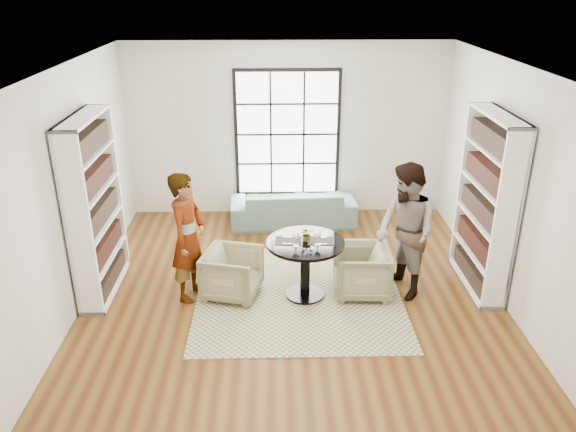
{
  "coord_description": "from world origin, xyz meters",
  "views": [
    {
      "loc": [
        -0.23,
        -6.47,
        3.97
      ],
      "look_at": [
        -0.05,
        0.4,
        1.01
      ],
      "focal_mm": 35.0,
      "sensor_mm": 36.0,
      "label": 1
    }
  ],
  "objects_px": {
    "person_right": "(406,232)",
    "armchair_right": "(361,271)",
    "person_left": "(188,237)",
    "wine_glass_right": "(318,235)",
    "armchair_left": "(232,273)",
    "flower_centerpiece": "(307,234)",
    "wine_glass_left": "(296,236)",
    "sofa": "(293,206)",
    "pedestal_table": "(305,257)"
  },
  "relations": [
    {
      "from": "armchair_right",
      "to": "flower_centerpiece",
      "type": "bearing_deg",
      "value": -85.42
    },
    {
      "from": "wine_glass_right",
      "to": "pedestal_table",
      "type": "bearing_deg",
      "value": 145.3
    },
    {
      "from": "pedestal_table",
      "to": "armchair_left",
      "type": "xyz_separation_m",
      "value": [
        -0.96,
        0.05,
        -0.26
      ]
    },
    {
      "from": "person_right",
      "to": "armchair_right",
      "type": "bearing_deg",
      "value": -109.69
    },
    {
      "from": "armchair_right",
      "to": "person_left",
      "type": "xyz_separation_m",
      "value": [
        -2.27,
        -0.0,
        0.53
      ]
    },
    {
      "from": "sofa",
      "to": "armchair_left",
      "type": "bearing_deg",
      "value": 66.41
    },
    {
      "from": "person_left",
      "to": "armchair_left",
      "type": "bearing_deg",
      "value": -71.61
    },
    {
      "from": "flower_centerpiece",
      "to": "sofa",
      "type": "bearing_deg",
      "value": 92.26
    },
    {
      "from": "person_left",
      "to": "wine_glass_left",
      "type": "bearing_deg",
      "value": -79.4
    },
    {
      "from": "person_left",
      "to": "wine_glass_left",
      "type": "xyz_separation_m",
      "value": [
        1.38,
        -0.19,
        0.09
      ]
    },
    {
      "from": "pedestal_table",
      "to": "person_left",
      "type": "height_order",
      "value": "person_left"
    },
    {
      "from": "wine_glass_left",
      "to": "wine_glass_right",
      "type": "relative_size",
      "value": 1.06
    },
    {
      "from": "wine_glass_left",
      "to": "flower_centerpiece",
      "type": "distance_m",
      "value": 0.23
    },
    {
      "from": "person_left",
      "to": "wine_glass_right",
      "type": "bearing_deg",
      "value": -76.86
    },
    {
      "from": "person_right",
      "to": "wine_glass_left",
      "type": "height_order",
      "value": "person_right"
    },
    {
      "from": "pedestal_table",
      "to": "armchair_right",
      "type": "distance_m",
      "value": 0.79
    },
    {
      "from": "person_right",
      "to": "flower_centerpiece",
      "type": "bearing_deg",
      "value": -108.49
    },
    {
      "from": "wine_glass_left",
      "to": "person_left",
      "type": "bearing_deg",
      "value": 172.22
    },
    {
      "from": "sofa",
      "to": "person_right",
      "type": "relative_size",
      "value": 1.17
    },
    {
      "from": "sofa",
      "to": "wine_glass_left",
      "type": "xyz_separation_m",
      "value": [
        -0.05,
        -2.56,
        0.64
      ]
    },
    {
      "from": "pedestal_table",
      "to": "wine_glass_left",
      "type": "height_order",
      "value": "wine_glass_left"
    },
    {
      "from": "armchair_left",
      "to": "wine_glass_left",
      "type": "xyz_separation_m",
      "value": [
        0.83,
        -0.19,
        0.63
      ]
    },
    {
      "from": "pedestal_table",
      "to": "armchair_left",
      "type": "distance_m",
      "value": 1.0
    },
    {
      "from": "wine_glass_right",
      "to": "person_right",
      "type": "bearing_deg",
      "value": 7.65
    },
    {
      "from": "person_right",
      "to": "wine_glass_left",
      "type": "relative_size",
      "value": 8.92
    },
    {
      "from": "pedestal_table",
      "to": "wine_glass_right",
      "type": "xyz_separation_m",
      "value": [
        0.15,
        -0.1,
        0.36
      ]
    },
    {
      "from": "armchair_left",
      "to": "person_right",
      "type": "height_order",
      "value": "person_right"
    },
    {
      "from": "armchair_right",
      "to": "person_right",
      "type": "xyz_separation_m",
      "value": [
        0.55,
        -0.0,
        0.57
      ]
    },
    {
      "from": "person_left",
      "to": "flower_centerpiece",
      "type": "relative_size",
      "value": 9.26
    },
    {
      "from": "sofa",
      "to": "person_right",
      "type": "xyz_separation_m",
      "value": [
        1.38,
        -2.37,
        0.6
      ]
    },
    {
      "from": "pedestal_table",
      "to": "sofa",
      "type": "bearing_deg",
      "value": 91.84
    },
    {
      "from": "armchair_left",
      "to": "armchair_right",
      "type": "distance_m",
      "value": 1.72
    },
    {
      "from": "sofa",
      "to": "wine_glass_left",
      "type": "bearing_deg",
      "value": 85.76
    },
    {
      "from": "wine_glass_left",
      "to": "wine_glass_right",
      "type": "height_order",
      "value": "wine_glass_left"
    },
    {
      "from": "armchair_left",
      "to": "person_right",
      "type": "xyz_separation_m",
      "value": [
        2.27,
        0.0,
        0.58
      ]
    },
    {
      "from": "person_right",
      "to": "wine_glass_left",
      "type": "bearing_deg",
      "value": -102.08
    },
    {
      "from": "person_left",
      "to": "flower_centerpiece",
      "type": "bearing_deg",
      "value": -72.53
    },
    {
      "from": "person_left",
      "to": "pedestal_table",
      "type": "bearing_deg",
      "value": -73.51
    },
    {
      "from": "armchair_left",
      "to": "armchair_right",
      "type": "height_order",
      "value": "armchair_right"
    },
    {
      "from": "wine_glass_left",
      "to": "wine_glass_right",
      "type": "xyz_separation_m",
      "value": [
        0.28,
        0.04,
        -0.01
      ]
    },
    {
      "from": "flower_centerpiece",
      "to": "person_right",
      "type": "bearing_deg",
      "value": 1.21
    },
    {
      "from": "armchair_left",
      "to": "pedestal_table",
      "type": "bearing_deg",
      "value": -78.58
    },
    {
      "from": "wine_glass_right",
      "to": "flower_centerpiece",
      "type": "xyz_separation_m",
      "value": [
        -0.13,
        0.13,
        -0.05
      ]
    },
    {
      "from": "person_left",
      "to": "flower_centerpiece",
      "type": "xyz_separation_m",
      "value": [
        1.53,
        -0.02,
        0.03
      ]
    },
    {
      "from": "sofa",
      "to": "person_left",
      "type": "height_order",
      "value": "person_left"
    },
    {
      "from": "pedestal_table",
      "to": "person_right",
      "type": "relative_size",
      "value": 0.56
    },
    {
      "from": "armchair_right",
      "to": "flower_centerpiece",
      "type": "xyz_separation_m",
      "value": [
        -0.74,
        -0.03,
        0.57
      ]
    },
    {
      "from": "armchair_right",
      "to": "flower_centerpiece",
      "type": "relative_size",
      "value": 3.92
    },
    {
      "from": "wine_glass_left",
      "to": "sofa",
      "type": "bearing_deg",
      "value": 88.82
    },
    {
      "from": "pedestal_table",
      "to": "flower_centerpiece",
      "type": "distance_m",
      "value": 0.32
    }
  ]
}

